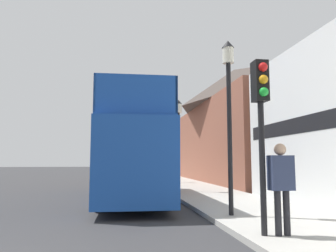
% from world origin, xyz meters
% --- Properties ---
extents(ground_plane, '(144.00, 144.00, 0.00)m').
position_xyz_m(ground_plane, '(0.00, 21.00, 0.00)').
color(ground_plane, '#333335').
extents(sidewalk, '(3.55, 108.00, 0.14)m').
position_xyz_m(sidewalk, '(7.59, 18.00, 0.07)').
color(sidewalk, '#ADAAA3').
rests_on(sidewalk, ground_plane).
extents(brick_terrace_rear, '(6.00, 18.51, 8.82)m').
position_xyz_m(brick_terrace_rear, '(12.37, 19.45, 4.41)').
color(brick_terrace_rear, '#935642').
rests_on(brick_terrace_rear, ground_plane).
extents(tour_bus, '(2.65, 9.72, 4.09)m').
position_xyz_m(tour_bus, '(3.97, 9.04, 1.85)').
color(tour_bus, '#19479E').
rests_on(tour_bus, ground_plane).
extents(parked_car_ahead_of_bus, '(1.90, 4.27, 1.54)m').
position_xyz_m(parked_car_ahead_of_bus, '(4.70, 15.82, 0.72)').
color(parked_car_ahead_of_bus, maroon).
rests_on(parked_car_ahead_of_bus, ground_plane).
extents(pedestrian_nearest, '(0.48, 0.26, 1.81)m').
position_xyz_m(pedestrian_nearest, '(6.61, 1.43, 1.23)').
color(pedestrian_nearest, '#232328').
rests_on(pedestrian_nearest, sidewalk).
extents(traffic_signal, '(0.28, 0.42, 3.52)m').
position_xyz_m(traffic_signal, '(6.25, 1.47, 2.73)').
color(traffic_signal, black).
rests_on(traffic_signal, sidewalk).
extents(lamp_post_nearest, '(0.35, 0.35, 4.90)m').
position_xyz_m(lamp_post_nearest, '(6.44, 3.94, 3.50)').
color(lamp_post_nearest, black).
rests_on(lamp_post_nearest, sidewalk).
extents(lamp_post_second, '(0.35, 0.35, 4.53)m').
position_xyz_m(lamp_post_second, '(6.34, 11.17, 3.28)').
color(lamp_post_second, black).
rests_on(lamp_post_second, sidewalk).
extents(lamp_post_third, '(0.35, 0.35, 4.91)m').
position_xyz_m(lamp_post_third, '(6.24, 18.41, 3.51)').
color(lamp_post_third, black).
rests_on(lamp_post_third, sidewalk).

